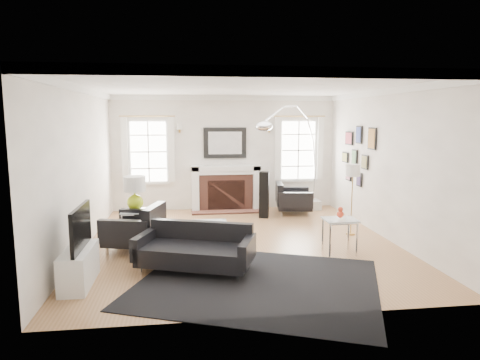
{
  "coord_description": "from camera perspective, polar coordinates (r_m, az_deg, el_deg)",
  "views": [
    {
      "loc": [
        -1.0,
        -7.52,
        2.26
      ],
      "look_at": [
        0.02,
        0.3,
        1.11
      ],
      "focal_mm": 32.0,
      "sensor_mm": 36.0,
      "label": 1
    }
  ],
  "objects": [
    {
      "name": "left_wall",
      "position": [
        7.77,
        -20.44,
        1.42
      ],
      "size": [
        0.04,
        6.0,
        2.8
      ],
      "primitive_type": "cube",
      "color": "white",
      "rests_on": "floor"
    },
    {
      "name": "front_wall",
      "position": [
        4.71,
        4.95,
        -2.25
      ],
      "size": [
        5.5,
        0.04,
        2.8
      ],
      "primitive_type": "cube",
      "color": "white",
      "rests_on": "floor"
    },
    {
      "name": "crown_molding",
      "position": [
        7.6,
        0.12,
        11.92
      ],
      "size": [
        5.5,
        6.0,
        0.12
      ],
      "primitive_type": "cube",
      "color": "white",
      "rests_on": "back_wall"
    },
    {
      "name": "side_table_left",
      "position": [
        8.19,
        -13.74,
        -4.69
      ],
      "size": [
        0.51,
        0.51,
        0.56
      ],
      "color": "silver",
      "rests_on": "floor"
    },
    {
      "name": "arc_floor_lamp",
      "position": [
        9.85,
        6.86,
        3.37
      ],
      "size": [
        1.86,
        1.72,
        2.64
      ],
      "color": "silver",
      "rests_on": "floor"
    },
    {
      "name": "orange_vase",
      "position": [
        7.31,
        13.23,
        -4.3
      ],
      "size": [
        0.12,
        0.12,
        0.19
      ],
      "color": "red",
      "rests_on": "nesting_table"
    },
    {
      "name": "floor",
      "position": [
        7.91,
        0.11,
        -8.29
      ],
      "size": [
        6.0,
        6.0,
        0.0
      ],
      "primitive_type": "plane",
      "color": "#96673F",
      "rests_on": "ground"
    },
    {
      "name": "tv_unit",
      "position": [
        6.3,
        -20.64,
        -10.11
      ],
      "size": [
        0.35,
        1.0,
        1.09
      ],
      "color": "white",
      "rests_on": "floor"
    },
    {
      "name": "gallery_wall",
      "position": [
        9.59,
        15.39,
        3.65
      ],
      "size": [
        0.04,
        1.73,
        1.29
      ],
      "color": "black",
      "rests_on": "right_wall"
    },
    {
      "name": "mantel_mirror",
      "position": [
        10.54,
        -2.01,
        4.97
      ],
      "size": [
        1.05,
        0.07,
        0.75
      ],
      "color": "black",
      "rests_on": "back_wall"
    },
    {
      "name": "coffee_table",
      "position": [
        7.47,
        -5.18,
        -6.3
      ],
      "size": [
        0.93,
        0.93,
        0.41
      ],
      "color": "silver",
      "rests_on": "floor"
    },
    {
      "name": "speaker_tower",
      "position": [
        9.73,
        3.23,
        -1.98
      ],
      "size": [
        0.26,
        0.26,
        1.05
      ],
      "primitive_type": "cube",
      "rotation": [
        0.0,
        0.0,
        -0.29
      ],
      "color": "black",
      "rests_on": "floor"
    },
    {
      "name": "armchair_left",
      "position": [
        7.59,
        -13.53,
        -6.41
      ],
      "size": [
        1.09,
        1.16,
        0.65
      ],
      "color": "black",
      "rests_on": "floor"
    },
    {
      "name": "back_wall",
      "position": [
        10.6,
        -2.03,
        3.63
      ],
      "size": [
        5.5,
        0.04,
        2.8
      ],
      "primitive_type": "cube",
      "color": "white",
      "rests_on": "floor"
    },
    {
      "name": "sofa",
      "position": [
        6.5,
        -5.89,
        -9.25
      ],
      "size": [
        1.87,
        1.31,
        0.56
      ],
      "color": "black",
      "rests_on": "floor"
    },
    {
      "name": "nesting_table",
      "position": [
        7.36,
        13.17,
        -5.99
      ],
      "size": [
        0.54,
        0.45,
        0.59
      ],
      "color": "silver",
      "rests_on": "floor"
    },
    {
      "name": "armchair_right",
      "position": [
        10.22,
        6.88,
        -2.61
      ],
      "size": [
        0.93,
        1.01,
        0.61
      ],
      "color": "black",
      "rests_on": "floor"
    },
    {
      "name": "area_rug",
      "position": [
        6.07,
        2.35,
        -13.51
      ],
      "size": [
        3.97,
        3.68,
        0.01
      ],
      "primitive_type": "cube",
      "rotation": [
        0.0,
        0.0,
        -0.38
      ],
      "color": "black",
      "rests_on": "floor"
    },
    {
      "name": "window_right",
      "position": [
        10.88,
        7.77,
        3.99
      ],
      "size": [
        1.24,
        0.15,
        1.62
      ],
      "color": "white",
      "rests_on": "back_wall"
    },
    {
      "name": "ceiling",
      "position": [
        7.61,
        0.12,
        12.37
      ],
      "size": [
        5.5,
        6.0,
        0.02
      ],
      "primitive_type": "cube",
      "color": "white",
      "rests_on": "back_wall"
    },
    {
      "name": "stick_floor_lamp",
      "position": [
        8.47,
        14.8,
        0.79
      ],
      "size": [
        0.28,
        0.28,
        1.38
      ],
      "color": "#B4883E",
      "rests_on": "floor"
    },
    {
      "name": "window_left",
      "position": [
        10.53,
        -12.1,
        3.75
      ],
      "size": [
        1.24,
        0.15,
        1.62
      ],
      "color": "white",
      "rests_on": "back_wall"
    },
    {
      "name": "right_wall",
      "position": [
        8.45,
        18.95,
        2.0
      ],
      "size": [
        0.04,
        6.0,
        2.8
      ],
      "primitive_type": "cube",
      "color": "white",
      "rests_on": "floor"
    },
    {
      "name": "gourd_lamp",
      "position": [
        8.09,
        -13.86,
        -1.42
      ],
      "size": [
        0.4,
        0.4,
        0.64
      ],
      "color": "#B1CF19",
      "rests_on": "side_table_left"
    },
    {
      "name": "fireplace",
      "position": [
        10.5,
        -1.9,
        -1.13
      ],
      "size": [
        1.7,
        0.69,
        1.11
      ],
      "color": "white",
      "rests_on": "floor"
    }
  ]
}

